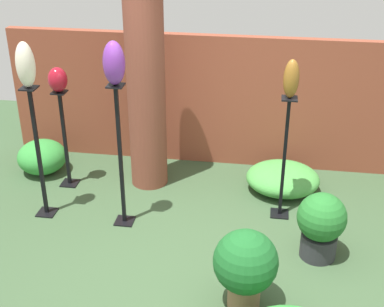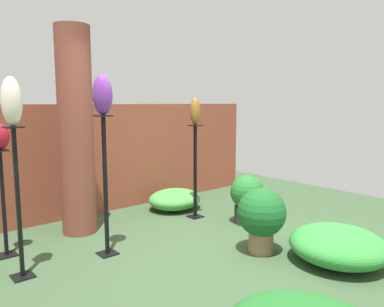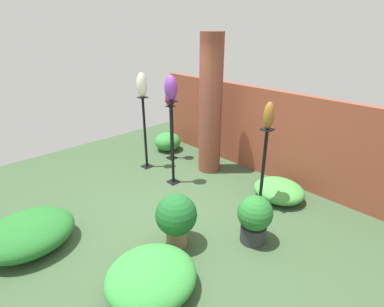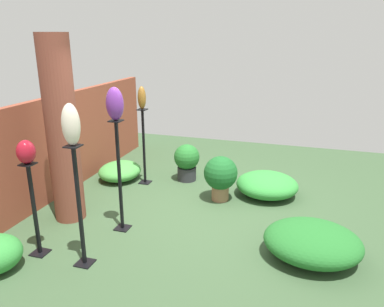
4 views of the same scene
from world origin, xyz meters
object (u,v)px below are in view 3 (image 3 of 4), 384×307
Objects in this scene: art_vase_bronze at (269,116)px; art_vase_ruby at (170,99)px; potted_plant_near_pillar at (176,217)px; brick_pillar at (211,106)px; pedestal_violet at (173,147)px; pedestal_bronze at (262,175)px; pedestal_ivory at (145,136)px; art_vase_ivory at (142,85)px; potted_plant_walkway_edge at (255,218)px; pedestal_ruby at (171,135)px; art_vase_violet at (171,88)px.

art_vase_bronze is 2.57m from art_vase_ruby.
art_vase_bronze reaches higher than potted_plant_near_pillar.
art_vase_bronze is at bearing -17.45° from brick_pillar.
pedestal_violet reaches higher than pedestal_bronze.
art_vase_ruby is (0.02, 0.66, 0.65)m from pedestal_ivory.
pedestal_violet is 3.97× the size of art_vase_bronze.
potted_plant_near_pillar is at bearing -26.43° from art_vase_ivory.
pedestal_violet is at bearing -2.14° from art_vase_ivory.
brick_pillar reaches higher than pedestal_ivory.
art_vase_bronze reaches higher than potted_plant_walkway_edge.
pedestal_ruby is at bearing 141.67° from pedestal_violet.
potted_plant_walkway_edge is (0.37, -0.69, -1.20)m from art_vase_bronze.
art_vase_ruby is 0.61× the size of art_vase_ivory.
pedestal_bronze is at bearing 78.56° from potted_plant_near_pillar.
pedestal_bronze is 4.89× the size of art_vase_ruby.
art_vase_violet reaches higher than potted_plant_near_pillar.
pedestal_ivory is 3.46× the size of art_vase_violet.
art_vase_ruby is 3.00m from potted_plant_near_pillar.
art_vase_bronze is 0.86× the size of art_vase_ivory.
pedestal_violet reaches higher than potted_plant_walkway_edge.
pedestal_violet is at bearing -166.44° from art_vase_bronze.
art_vase_bronze is 0.53× the size of potted_plant_near_pillar.
art_vase_violet is (-0.00, 0.00, 1.05)m from pedestal_violet.
art_vase_violet is (0.88, -0.69, 1.24)m from pedestal_ruby.
pedestal_violet is at bearing -94.87° from brick_pillar.
potted_plant_walkway_edge is (2.04, -0.29, -0.35)m from pedestal_violet.
potted_plant_near_pillar is (1.36, -1.09, -0.29)m from pedestal_violet.
potted_plant_near_pillar is (1.36, -1.09, -1.35)m from art_vase_violet.
potted_plant_near_pillar is (2.24, -1.79, -0.11)m from pedestal_ruby.
art_vase_violet is 1.08× the size of art_vase_bronze.
art_vase_violet is at bearing 171.98° from potted_plant_walkway_edge.
pedestal_ivory is at bearing -92.13° from pedestal_ruby.
pedestal_bronze is 2.56m from pedestal_ruby.
potted_plant_near_pillar is (2.27, -1.13, -0.25)m from pedestal_ivory.
art_vase_ivory is at bearing -171.85° from art_vase_bronze.
potted_plant_near_pillar reaches higher than potted_plant_walkway_edge.
pedestal_bronze is at bearing -6.57° from art_vase_ruby.
pedestal_ruby is 1.67m from art_vase_violet.
brick_pillar is 2.53m from potted_plant_near_pillar.
art_vase_bronze is at bearing 78.56° from potted_plant_near_pillar.
art_vase_ruby is at bearing 87.87° from art_vase_ivory.
art_vase_bronze reaches higher than pedestal_violet.
pedestal_ruby is at bearing -135.00° from art_vase_ruby.
brick_pillar is 2.22× the size of pedestal_ruby.
pedestal_ivory is (-0.98, -0.87, -0.64)m from brick_pillar.
art_vase_violet reaches higher than pedestal_violet.
pedestal_ruby is 2.80× the size of art_vase_violet.
pedestal_ruby is at bearing 87.87° from pedestal_ivory.
pedestal_bronze is (1.59, -0.50, -0.69)m from brick_pillar.
potted_plant_walkway_edge is (2.92, -0.98, -0.96)m from art_vase_ruby.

